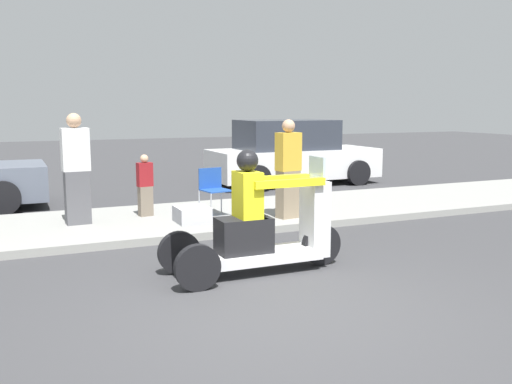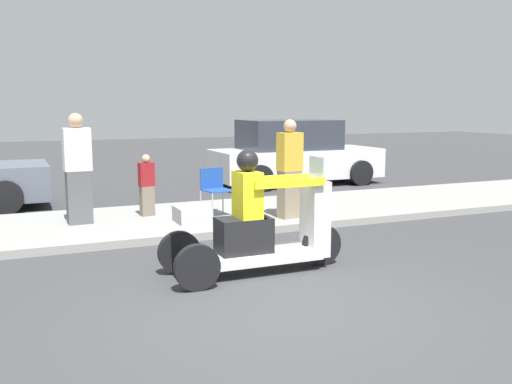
{
  "view_description": "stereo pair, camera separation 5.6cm",
  "coord_description": "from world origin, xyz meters",
  "px_view_note": "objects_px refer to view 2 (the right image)",
  "views": [
    {
      "loc": [
        -2.43,
        -4.79,
        2.02
      ],
      "look_at": [
        0.29,
        1.35,
        1.0
      ],
      "focal_mm": 40.0,
      "sensor_mm": 36.0,
      "label": 1
    },
    {
      "loc": [
        -2.38,
        -4.82,
        2.02
      ],
      "look_at": [
        0.29,
        1.35,
        1.0
      ],
      "focal_mm": 40.0,
      "sensor_mm": 36.0,
      "label": 2
    }
  ],
  "objects_px": {
    "spectator_far_back": "(147,186)",
    "spectator_near_curb": "(290,171)",
    "spectator_end_of_line": "(78,171)",
    "folding_chair_curbside": "(215,186)",
    "motorcycle_trike": "(258,230)",
    "parked_car_lot_left": "(294,154)"
  },
  "relations": [
    {
      "from": "spectator_far_back",
      "to": "folding_chair_curbside",
      "type": "height_order",
      "value": "spectator_far_back"
    },
    {
      "from": "parked_car_lot_left",
      "to": "spectator_far_back",
      "type": "bearing_deg",
      "value": -143.74
    },
    {
      "from": "motorcycle_trike",
      "to": "folding_chair_curbside",
      "type": "distance_m",
      "value": 3.16
    },
    {
      "from": "spectator_far_back",
      "to": "spectator_near_curb",
      "type": "xyz_separation_m",
      "value": [
        2.18,
        -1.14,
        0.29
      ]
    },
    {
      "from": "spectator_near_curb",
      "to": "folding_chair_curbside",
      "type": "bearing_deg",
      "value": 146.04
    },
    {
      "from": "spectator_end_of_line",
      "to": "spectator_near_curb",
      "type": "xyz_separation_m",
      "value": [
        3.33,
        -0.93,
        -0.05
      ]
    },
    {
      "from": "motorcycle_trike",
      "to": "spectator_near_curb",
      "type": "relative_size",
      "value": 1.37
    },
    {
      "from": "spectator_end_of_line",
      "to": "parked_car_lot_left",
      "type": "bearing_deg",
      "value": 31.97
    },
    {
      "from": "spectator_far_back",
      "to": "parked_car_lot_left",
      "type": "distance_m",
      "value": 5.67
    },
    {
      "from": "spectator_end_of_line",
      "to": "spectator_near_curb",
      "type": "bearing_deg",
      "value": -15.51
    },
    {
      "from": "spectator_near_curb",
      "to": "parked_car_lot_left",
      "type": "bearing_deg",
      "value": 62.04
    },
    {
      "from": "spectator_near_curb",
      "to": "parked_car_lot_left",
      "type": "relative_size",
      "value": 0.39
    },
    {
      "from": "spectator_near_curb",
      "to": "parked_car_lot_left",
      "type": "distance_m",
      "value": 5.09
    },
    {
      "from": "spectator_end_of_line",
      "to": "folding_chair_curbside",
      "type": "xyz_separation_m",
      "value": [
        2.25,
        -0.2,
        -0.35
      ]
    },
    {
      "from": "spectator_far_back",
      "to": "spectator_near_curb",
      "type": "distance_m",
      "value": 2.48
    },
    {
      "from": "spectator_far_back",
      "to": "folding_chair_curbside",
      "type": "distance_m",
      "value": 1.18
    },
    {
      "from": "motorcycle_trike",
      "to": "spectator_near_curb",
      "type": "xyz_separation_m",
      "value": [
        1.62,
        2.38,
        0.39
      ]
    },
    {
      "from": "spectator_end_of_line",
      "to": "parked_car_lot_left",
      "type": "height_order",
      "value": "spectator_end_of_line"
    },
    {
      "from": "spectator_end_of_line",
      "to": "folding_chair_curbside",
      "type": "relative_size",
      "value": 2.17
    },
    {
      "from": "spectator_end_of_line",
      "to": "motorcycle_trike",
      "type": "bearing_deg",
      "value": -62.67
    },
    {
      "from": "folding_chair_curbside",
      "to": "parked_car_lot_left",
      "type": "distance_m",
      "value": 5.12
    },
    {
      "from": "parked_car_lot_left",
      "to": "folding_chair_curbside",
      "type": "bearing_deg",
      "value": -132.61
    }
  ]
}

